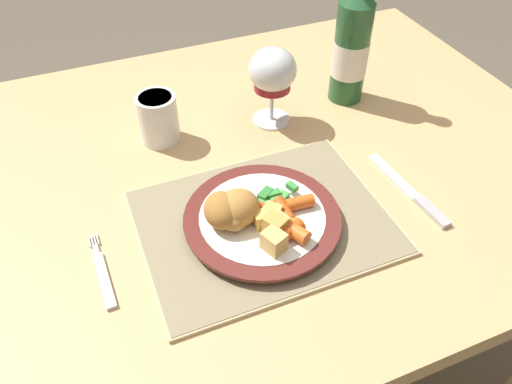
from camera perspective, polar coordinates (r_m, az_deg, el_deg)
name	(u,v)px	position (r m, az deg, el deg)	size (l,w,h in m)	color
ground_plane	(241,368)	(1.46, -1.67, -19.45)	(6.00, 6.00, 0.00)	brown
dining_table	(234,202)	(0.93, -2.48, -1.19)	(1.24, 0.87, 0.74)	tan
placemat	(263,222)	(0.76, 0.85, -3.43)	(0.37, 0.29, 0.01)	#CCB789
dinner_plate	(262,220)	(0.75, 0.71, -3.17)	(0.24, 0.24, 0.02)	white
breaded_croquettes	(232,211)	(0.72, -2.80, -2.15)	(0.09, 0.08, 0.05)	#B77F3D
green_beans_pile	(276,201)	(0.75, 2.30, -1.09)	(0.06, 0.07, 0.02)	#4CA84C
glazed_carrots	(289,219)	(0.72, 3.75, -3.11)	(0.09, 0.10, 0.02)	#CC5119
fork	(103,275)	(0.73, -17.09, -9.02)	(0.02, 0.14, 0.01)	silver
table_knife	(414,195)	(0.84, 17.59, -0.32)	(0.03, 0.19, 0.01)	silver
wine_glass	(272,73)	(0.91, 1.90, 13.41)	(0.09, 0.09, 0.15)	silver
bottle	(351,46)	(0.99, 10.85, 16.06)	(0.07, 0.07, 0.28)	#23562D
roast_potatoes	(273,226)	(0.71, 1.96, -3.89)	(0.06, 0.09, 0.03)	#E5BC66
drinking_cup	(158,118)	(0.91, -11.11, 8.34)	(0.07, 0.07, 0.09)	white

